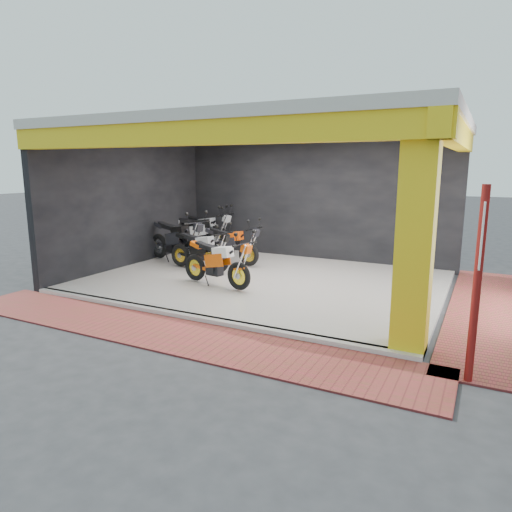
{
  "coord_description": "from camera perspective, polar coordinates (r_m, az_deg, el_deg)",
  "views": [
    {
      "loc": [
        4.66,
        -7.55,
        2.75
      ],
      "look_at": [
        0.37,
        0.82,
        0.9
      ],
      "focal_mm": 32.0,
      "sensor_mm": 36.0,
      "label": 1
    }
  ],
  "objects": [
    {
      "name": "back_wall",
      "position": [
        13.52,
        6.97,
        6.8
      ],
      "size": [
        8.2,
        0.2,
        3.5
      ],
      "primitive_type": "cube",
      "color": "black",
      "rests_on": "ground"
    },
    {
      "name": "left_wall",
      "position": [
        13.0,
        -15.42,
        6.32
      ],
      "size": [
        0.2,
        6.2,
        3.5
      ],
      "primitive_type": "cube",
      "color": "black",
      "rests_on": "ground"
    },
    {
      "name": "moto_row_d",
      "position": [
        14.32,
        -4.67,
        3.27
      ],
      "size": [
        2.44,
        1.54,
        1.4
      ],
      "primitive_type": null,
      "rotation": [
        0.0,
        0.0,
        0.32
      ],
      "color": "#9EA1A6",
      "rests_on": "showroom_floor"
    },
    {
      "name": "showroom_ceiling",
      "position": [
        10.66,
        1.19,
        15.69
      ],
      "size": [
        8.4,
        6.4,
        0.2
      ],
      "primitive_type": "cube",
      "color": "beige",
      "rests_on": "corner_column"
    },
    {
      "name": "ground",
      "position": [
        9.29,
        -4.35,
        -6.13
      ],
      "size": [
        80.0,
        80.0,
        0.0
      ],
      "primitive_type": "plane",
      "color": "#2D2D30",
      "rests_on": "ground"
    },
    {
      "name": "signpost",
      "position": [
        6.28,
        25.97,
        -2.49
      ],
      "size": [
        0.1,
        0.36,
        2.55
      ],
      "rotation": [
        0.0,
        0.0,
        0.04
      ],
      "color": "maroon",
      "rests_on": "ground"
    },
    {
      "name": "floor_kerb",
      "position": [
        8.47,
        -7.99,
        -7.59
      ],
      "size": [
        8.0,
        0.2,
        0.1
      ],
      "primitive_type": "cube",
      "color": "white",
      "rests_on": "ground"
    },
    {
      "name": "moto_row_e",
      "position": [
        14.29,
        -4.46,
        3.31
      ],
      "size": [
        2.39,
        1.01,
        1.43
      ],
      "primitive_type": null,
      "rotation": [
        0.0,
        0.0,
        -0.06
      ],
      "color": "#B4B8BD",
      "rests_on": "showroom_floor"
    },
    {
      "name": "moto_row_a",
      "position": [
        11.46,
        -4.68,
        0.85
      ],
      "size": [
        2.07,
        0.94,
        1.23
      ],
      "primitive_type": null,
      "rotation": [
        0.0,
        0.0,
        -0.1
      ],
      "color": "black",
      "rests_on": "showroom_floor"
    },
    {
      "name": "paver_front",
      "position": [
        7.89,
        -11.28,
        -9.38
      ],
      "size": [
        9.0,
        1.4,
        0.03
      ],
      "primitive_type": "cube",
      "color": "#993232",
      "rests_on": "ground"
    },
    {
      "name": "moto_hero",
      "position": [
        9.77,
        -2.17,
        -0.8
      ],
      "size": [
        2.18,
        1.16,
        1.27
      ],
      "primitive_type": null,
      "rotation": [
        0.0,
        0.0,
        -0.2
      ],
      "color": "#DE5109",
      "rests_on": "showroom_floor"
    },
    {
      "name": "moto_row_c",
      "position": [
        12.17,
        -0.92,
        1.55
      ],
      "size": [
        2.1,
        0.91,
        1.25
      ],
      "primitive_type": null,
      "rotation": [
        0.0,
        0.0,
        -0.08
      ],
      "color": "black",
      "rests_on": "showroom_floor"
    },
    {
      "name": "moto_row_b",
      "position": [
        12.31,
        -7.93,
        2.0
      ],
      "size": [
        2.5,
        1.47,
        1.44
      ],
      "primitive_type": null,
      "rotation": [
        0.0,
        0.0,
        -0.27
      ],
      "color": "black",
      "rests_on": "showroom_floor"
    },
    {
      "name": "header_beam_front",
      "position": [
        8.06,
        -8.55,
        14.92
      ],
      "size": [
        8.4,
        0.3,
        0.4
      ],
      "primitive_type": "cube",
      "color": "yellow",
      "rests_on": "corner_column"
    },
    {
      "name": "showroom_floor",
      "position": [
        10.97,
        1.11,
        -3.13
      ],
      "size": [
        8.0,
        6.0,
        0.1
      ],
      "primitive_type": "cube",
      "color": "white",
      "rests_on": "ground"
    },
    {
      "name": "header_beam_right",
      "position": [
        9.59,
        23.86,
        13.49
      ],
      "size": [
        0.3,
        6.4,
        0.4
      ],
      "primitive_type": "cube",
      "color": "yellow",
      "rests_on": "corner_column"
    },
    {
      "name": "paver_right",
      "position": [
        9.94,
        26.99,
        -6.1
      ],
      "size": [
        1.4,
        7.0,
        0.03
      ],
      "primitive_type": "cube",
      "color": "#993232",
      "rests_on": "ground"
    },
    {
      "name": "corner_column",
      "position": [
        6.93,
        19.33,
        2.2
      ],
      "size": [
        0.5,
        0.5,
        3.5
      ],
      "primitive_type": "cube",
      "color": "yellow",
      "rests_on": "ground"
    }
  ]
}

